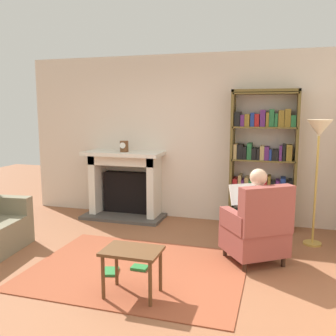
{
  "coord_description": "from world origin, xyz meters",
  "views": [
    {
      "loc": [
        1.49,
        -3.43,
        1.81
      ],
      "look_at": [
        0.1,
        1.2,
        1.05
      ],
      "focal_mm": 39.72,
      "sensor_mm": 36.0,
      "label": 1
    }
  ],
  "objects": [
    {
      "name": "ground",
      "position": [
        0.0,
        0.0,
        0.0
      ],
      "size": [
        14.0,
        14.0,
        0.0
      ],
      "primitive_type": "plane",
      "color": "brown"
    },
    {
      "name": "armchair_reading",
      "position": [
        1.29,
        0.88,
        0.42
      ],
      "size": [
        0.88,
        0.87,
        0.97
      ],
      "rotation": [
        0.0,
        0.0,
        3.75
      ],
      "color": "#331E14",
      "rests_on": "ground"
    },
    {
      "name": "area_rug",
      "position": [
        0.0,
        0.3,
        0.01
      ],
      "size": [
        2.4,
        1.8,
        0.01
      ],
      "primitive_type": "cube",
      "color": "brown",
      "rests_on": "ground"
    },
    {
      "name": "back_wall",
      "position": [
        0.0,
        2.55,
        1.35
      ],
      "size": [
        5.6,
        0.1,
        2.7
      ],
      "primitive_type": "cube",
      "color": "beige",
      "rests_on": "ground"
    },
    {
      "name": "fireplace",
      "position": [
        -0.98,
        2.3,
        0.59
      ],
      "size": [
        1.36,
        0.64,
        1.12
      ],
      "color": "#4C4742",
      "rests_on": "ground"
    },
    {
      "name": "seated_reader",
      "position": [
        1.22,
        0.98,
        0.62
      ],
      "size": [
        0.56,
        0.59,
        1.14
      ],
      "rotation": [
        0.0,
        0.0,
        3.75
      ],
      "color": "silver",
      "rests_on": "ground"
    },
    {
      "name": "floor_lamp",
      "position": [
        1.98,
        1.75,
        1.43
      ],
      "size": [
        0.32,
        0.32,
        1.68
      ],
      "color": "#B7933F",
      "rests_on": "ground"
    },
    {
      "name": "side_table",
      "position": [
        0.17,
        -0.26,
        0.4
      ],
      "size": [
        0.56,
        0.39,
        0.48
      ],
      "color": "brown",
      "rests_on": "ground"
    },
    {
      "name": "scattered_books",
      "position": [
        -0.12,
        0.21,
        0.03
      ],
      "size": [
        0.47,
        0.38,
        0.03
      ],
      "color": "#267233",
      "rests_on": "area_rug"
    },
    {
      "name": "mantel_clock",
      "position": [
        -0.95,
        2.2,
        1.21
      ],
      "size": [
        0.14,
        0.14,
        0.18
      ],
      "color": "brown",
      "rests_on": "fireplace"
    },
    {
      "name": "bookshelf",
      "position": [
        1.28,
        2.33,
        1.03
      ],
      "size": [
        0.98,
        0.32,
        2.11
      ],
      "color": "brown",
      "rests_on": "ground"
    }
  ]
}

